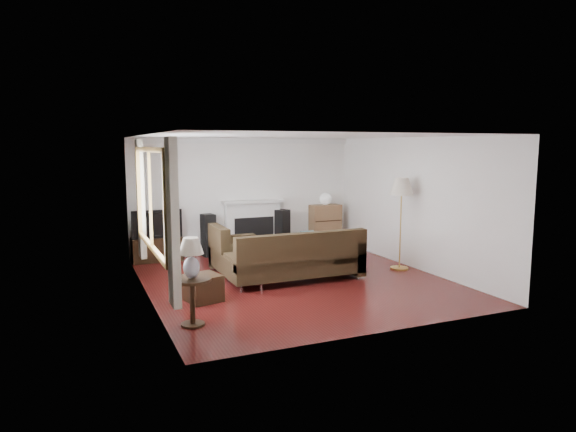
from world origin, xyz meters
name	(u,v)px	position (x,y,z in m)	size (l,w,h in m)	color
room	(295,210)	(0.00, 0.00, 1.25)	(5.10, 5.60, 2.54)	#4C1211
window	(150,199)	(-2.45, -0.20, 1.55)	(0.12, 2.74, 1.54)	brown
curtain_near	(173,223)	(-2.40, -1.72, 1.40)	(0.10, 0.35, 2.10)	beige
curtain_far	(141,199)	(-2.40, 1.32, 1.40)	(0.10, 0.35, 2.10)	beige
fireplace	(253,226)	(0.15, 2.64, 0.57)	(1.40, 0.26, 1.15)	white
tv_stand	(157,249)	(-1.98, 2.50, 0.25)	(0.99, 0.44, 0.49)	black
television	(156,223)	(-1.97, 2.50, 0.78)	(0.99, 0.13, 0.57)	black
speaker_left	(208,235)	(-0.89, 2.55, 0.45)	(0.25, 0.30, 0.90)	black
speaker_right	(282,230)	(0.79, 2.53, 0.46)	(0.26, 0.31, 0.92)	black
bookshelf	(325,226)	(1.89, 2.53, 0.49)	(0.71, 0.34, 0.98)	brown
globe_lamp	(325,199)	(1.89, 2.53, 1.11)	(0.28, 0.28, 0.28)	white
sectional_sofa	(294,257)	(0.00, 0.02, 0.42)	(2.58, 1.89, 0.83)	black
coffee_table	(274,252)	(0.15, 1.39, 0.22)	(1.14, 0.62, 0.45)	#A5784F
footstool	(203,288)	(-1.76, -0.55, 0.20)	(0.48, 0.48, 0.40)	black
floor_lamp	(401,224)	(2.18, -0.03, 0.87)	(0.45, 0.45, 1.75)	gold
side_table	(192,302)	(-2.15, -1.56, 0.32)	(0.51, 0.51, 0.63)	black
table_lamp	(191,258)	(-2.15, -1.56, 0.90)	(0.33, 0.33, 0.53)	silver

